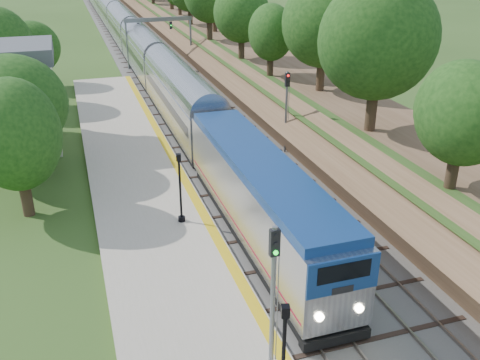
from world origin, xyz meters
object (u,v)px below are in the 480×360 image
object	(u,v)px
train	(124,31)
signal_gantry	(159,29)
lamppost_far	(180,192)
signal_platform	(273,283)
signal_farside	(287,104)

from	to	relation	value
train	signal_gantry	bearing A→B (deg)	-81.70
train	lamppost_far	world-z (taller)	train
signal_platform	lamppost_far	bearing A→B (deg)	93.95
signal_platform	signal_farside	xyz separation A→B (m)	(9.10, 20.83, -0.10)
lamppost_far	signal_farside	world-z (taller)	signal_farside
lamppost_far	signal_farside	xyz separation A→B (m)	(9.93, 8.86, 1.69)
signal_gantry	lamppost_far	distance (m)	41.80
signal_gantry	signal_platform	xyz separation A→B (m)	(-5.37, -53.23, -0.82)
signal_gantry	signal_platform	distance (m)	53.51
signal_gantry	train	world-z (taller)	signal_gantry
signal_gantry	signal_farside	size ratio (longest dim) A/B	1.36
signal_gantry	signal_farside	world-z (taller)	signal_farside
train	signal_farside	size ratio (longest dim) A/B	23.00
signal_gantry	train	size ratio (longest dim) A/B	0.06
signal_platform	signal_gantry	bearing A→B (deg)	84.24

